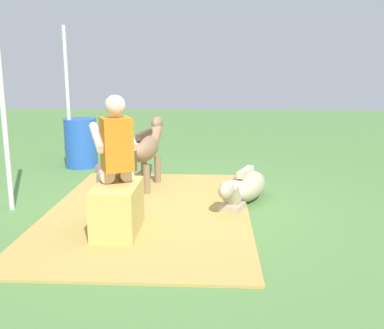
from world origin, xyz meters
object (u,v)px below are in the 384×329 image
object	(u,v)px
tent_pole_right	(68,99)
pony_standing	(146,148)
water_barrel	(81,143)
pony_lying	(244,187)
person_seated	(115,155)
hay_bale	(118,209)
tent_pole_left	(3,113)

from	to	relation	value
tent_pole_right	pony_standing	bearing A→B (deg)	-127.17
water_barrel	pony_lying	bearing A→B (deg)	-125.37
person_seated	pony_standing	bearing A→B (deg)	-2.80
hay_bale	pony_lying	size ratio (longest dim) A/B	0.55
hay_bale	pony_standing	xyz separation A→B (m)	(1.76, -0.03, 0.31)
pony_lying	water_barrel	world-z (taller)	water_barrel
hay_bale	pony_lying	xyz separation A→B (m)	(1.14, -1.34, -0.07)
person_seated	tent_pole_right	distance (m)	3.01
water_barrel	tent_pole_right	distance (m)	0.76
hay_bale	tent_pole_right	bearing A→B (deg)	26.07
pony_lying	tent_pole_left	xyz separation A→B (m)	(-0.44, 2.77, 0.95)
pony_standing	tent_pole_left	xyz separation A→B (m)	(-1.06, 1.46, 0.57)
tent_pole_left	person_seated	bearing A→B (deg)	-111.44
water_barrel	pony_standing	bearing A→B (deg)	-133.70
person_seated	tent_pole_right	size ratio (longest dim) A/B	0.61
pony_standing	tent_pole_left	distance (m)	1.89
pony_lying	water_barrel	distance (m)	3.20
water_barrel	tent_pole_right	xyz separation A→B (m)	(-0.16, 0.13, 0.73)
pony_lying	pony_standing	bearing A→B (deg)	64.90
water_barrel	tent_pole_left	world-z (taller)	tent_pole_left
pony_lying	water_barrel	size ratio (longest dim) A/B	1.65
tent_pole_left	tent_pole_right	distance (m)	2.13
person_seated	tent_pole_right	xyz separation A→B (m)	(2.67, 1.34, 0.36)
hay_bale	tent_pole_right	distance (m)	3.27
tent_pole_left	pony_standing	bearing A→B (deg)	-54.06
pony_standing	water_barrel	world-z (taller)	pony_standing
pony_lying	tent_pole_right	bearing A→B (deg)	58.26
person_seated	hay_bale	bearing A→B (deg)	-163.37
hay_bale	water_barrel	distance (m)	3.25
person_seated	pony_lying	distance (m)	1.80
hay_bale	pony_standing	distance (m)	1.78
pony_standing	tent_pole_left	world-z (taller)	tent_pole_left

